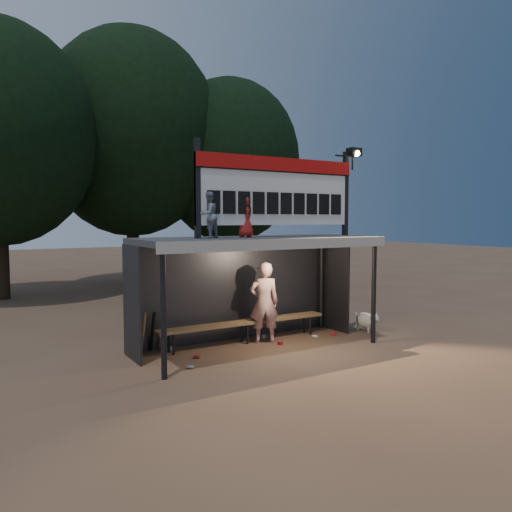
% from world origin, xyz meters
% --- Properties ---
extents(ground, '(80.00, 80.00, 0.00)m').
position_xyz_m(ground, '(0.00, 0.00, 0.00)').
color(ground, brown).
rests_on(ground, ground).
extents(player, '(0.76, 0.64, 1.76)m').
position_xyz_m(player, '(0.39, 0.36, 0.88)').
color(player, white).
rests_on(player, ground).
extents(child_a, '(0.54, 0.50, 0.90)m').
position_xyz_m(child_a, '(-1.14, -0.03, 2.77)').
color(child_a, gray).
rests_on(child_a, dugout_shelter).
extents(child_b, '(0.46, 0.34, 0.85)m').
position_xyz_m(child_b, '(-0.27, 0.02, 2.74)').
color(child_b, '#A21C19').
rests_on(child_b, dugout_shelter).
extents(dugout_shelter, '(5.10, 2.08, 2.32)m').
position_xyz_m(dugout_shelter, '(0.00, 0.24, 1.85)').
color(dugout_shelter, '#39393B').
rests_on(dugout_shelter, ground).
extents(scoreboard_assembly, '(4.10, 0.27, 1.99)m').
position_xyz_m(scoreboard_assembly, '(0.56, -0.01, 3.32)').
color(scoreboard_assembly, black).
rests_on(scoreboard_assembly, dugout_shelter).
extents(bench, '(4.00, 0.35, 0.48)m').
position_xyz_m(bench, '(0.00, 0.55, 0.43)').
color(bench, olive).
rests_on(bench, ground).
extents(tree_mid, '(7.22, 7.22, 10.36)m').
position_xyz_m(tree_mid, '(1.00, 11.50, 6.17)').
color(tree_mid, '#302015').
rests_on(tree_mid, ground).
extents(tree_right, '(6.08, 6.08, 8.72)m').
position_xyz_m(tree_right, '(5.00, 10.50, 5.19)').
color(tree_right, '#312316').
rests_on(tree_right, ground).
extents(dog, '(0.36, 0.81, 0.49)m').
position_xyz_m(dog, '(3.05, -0.03, 0.28)').
color(dog, white).
rests_on(dog, ground).
extents(bats, '(0.68, 0.35, 0.84)m').
position_xyz_m(bats, '(-2.09, 0.82, 0.43)').
color(bats, olive).
rests_on(bats, ground).
extents(litter, '(3.97, 1.50, 0.08)m').
position_xyz_m(litter, '(0.01, 0.14, 0.04)').
color(litter, red).
rests_on(litter, ground).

